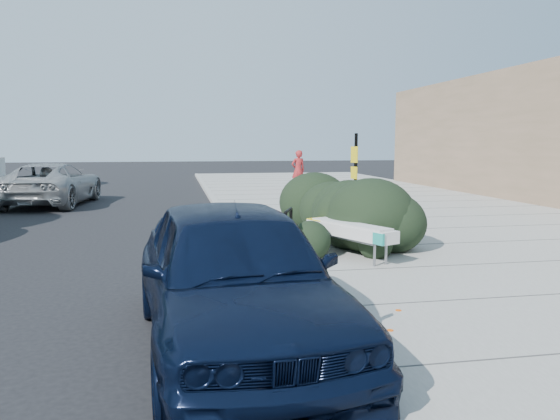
{
  "coord_description": "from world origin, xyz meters",
  "views": [
    {
      "loc": [
        -1.41,
        -8.79,
        2.33
      ],
      "look_at": [
        0.6,
        1.75,
        1.0
      ],
      "focal_mm": 35.0,
      "sensor_mm": 36.0,
      "label": 1
    }
  ],
  "objects_px": {
    "sign_post": "(355,176)",
    "pedestrian": "(298,170)",
    "bike_rack": "(288,230)",
    "sedan_navy": "(234,275)",
    "bench": "(350,231)",
    "suv_silver": "(52,184)"
  },
  "relations": [
    {
      "from": "sign_post",
      "to": "sedan_navy",
      "type": "bearing_deg",
      "value": -133.32
    },
    {
      "from": "bench",
      "to": "sign_post",
      "type": "xyz_separation_m",
      "value": [
        1.01,
        2.73,
        0.86
      ]
    },
    {
      "from": "bench",
      "to": "bike_rack",
      "type": "relative_size",
      "value": 2.23
    },
    {
      "from": "bike_rack",
      "to": "sedan_navy",
      "type": "distance_m",
      "value": 4.02
    },
    {
      "from": "sedan_navy",
      "to": "suv_silver",
      "type": "height_order",
      "value": "sedan_navy"
    },
    {
      "from": "bench",
      "to": "sign_post",
      "type": "relative_size",
      "value": 0.9
    },
    {
      "from": "sign_post",
      "to": "pedestrian",
      "type": "bearing_deg",
      "value": 69.36
    },
    {
      "from": "bench",
      "to": "pedestrian",
      "type": "height_order",
      "value": "pedestrian"
    },
    {
      "from": "suv_silver",
      "to": "sedan_navy",
      "type": "bearing_deg",
      "value": 114.37
    },
    {
      "from": "bench",
      "to": "bike_rack",
      "type": "bearing_deg",
      "value": 158.34
    },
    {
      "from": "bench",
      "to": "sedan_navy",
      "type": "distance_m",
      "value": 4.62
    },
    {
      "from": "pedestrian",
      "to": "bench",
      "type": "bearing_deg",
      "value": 68.0
    },
    {
      "from": "sedan_navy",
      "to": "suv_silver",
      "type": "xyz_separation_m",
      "value": [
        -5.2,
        15.65,
        -0.07
      ]
    },
    {
      "from": "pedestrian",
      "to": "bike_rack",
      "type": "bearing_deg",
      "value": 63.56
    },
    {
      "from": "suv_silver",
      "to": "pedestrian",
      "type": "xyz_separation_m",
      "value": [
        10.12,
        2.89,
        0.28
      ]
    },
    {
      "from": "sign_post",
      "to": "pedestrian",
      "type": "distance_m",
      "value": 12.08
    },
    {
      "from": "sign_post",
      "to": "suv_silver",
      "type": "bearing_deg",
      "value": 119.62
    },
    {
      "from": "bench",
      "to": "sedan_navy",
      "type": "bearing_deg",
      "value": -148.16
    },
    {
      "from": "suv_silver",
      "to": "bike_rack",
      "type": "bearing_deg",
      "value": 125.03
    },
    {
      "from": "bench",
      "to": "suv_silver",
      "type": "distance_m",
      "value": 14.18
    },
    {
      "from": "bench",
      "to": "sign_post",
      "type": "distance_m",
      "value": 3.04
    },
    {
      "from": "sign_post",
      "to": "suv_silver",
      "type": "xyz_separation_m",
      "value": [
        -8.81,
        9.11,
        -0.73
      ]
    }
  ]
}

